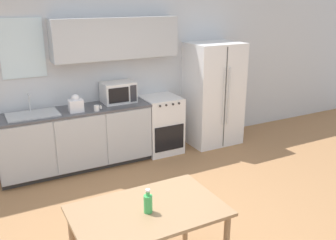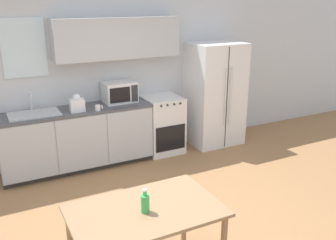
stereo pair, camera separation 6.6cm
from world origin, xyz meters
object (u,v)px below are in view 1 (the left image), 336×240
Objects in this scene: oven_range at (161,124)px; microwave at (118,92)px; refrigerator at (213,94)px; coffee_mug at (97,108)px; drink_bottle at (148,203)px; dining_table at (148,220)px.

oven_range is 1.90× the size of microwave.
refrigerator is 2.14m from coffee_mug.
refrigerator is at bearing 46.95° from drink_bottle.
coffee_mug reaches higher than oven_range.
microwave is 0.55m from coffee_mug.
oven_range is 3.08m from dining_table.
oven_range reaches higher than dining_table.
dining_table is 0.19m from drink_bottle.
drink_bottle is (-0.82, -2.82, -0.23)m from microwave.
coffee_mug is 0.50× the size of drink_bottle.
microwave is at bearing 172.51° from oven_range.
dining_table is at bearing 67.34° from drink_bottle.
refrigerator is 1.37× the size of dining_table.
oven_range is 3.14m from drink_bottle.
refrigerator is 3.56× the size of microwave.
dining_table is at bearing -133.29° from refrigerator.
drink_bottle is (-0.02, -0.04, 0.19)m from dining_table.
oven_range is at bearing 10.55° from coffee_mug.
drink_bottle is at bearing -112.66° from dining_table.
coffee_mug reaches higher than drink_bottle.
microwave is at bearing 175.47° from refrigerator.
dining_table is at bearing -119.03° from oven_range.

